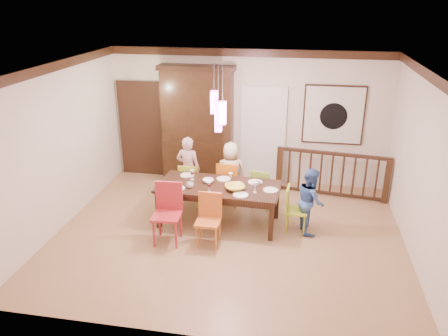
% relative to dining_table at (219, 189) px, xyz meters
% --- Properties ---
extents(floor, '(6.00, 6.00, 0.00)m').
position_rel_dining_table_xyz_m(floor, '(0.24, -0.40, -0.67)').
color(floor, '#A88051').
rests_on(floor, ground).
extents(ceiling, '(6.00, 6.00, 0.00)m').
position_rel_dining_table_xyz_m(ceiling, '(0.24, -0.40, 2.23)').
color(ceiling, white).
rests_on(ceiling, wall_back).
extents(wall_back, '(6.00, 0.00, 6.00)m').
position_rel_dining_table_xyz_m(wall_back, '(0.24, 2.10, 0.78)').
color(wall_back, beige).
rests_on(wall_back, floor).
extents(wall_left, '(0.00, 5.00, 5.00)m').
position_rel_dining_table_xyz_m(wall_left, '(-2.76, -0.40, 0.78)').
color(wall_left, beige).
rests_on(wall_left, floor).
extents(wall_right, '(0.00, 5.00, 5.00)m').
position_rel_dining_table_xyz_m(wall_right, '(3.24, -0.40, 0.78)').
color(wall_right, beige).
rests_on(wall_right, floor).
extents(crown_molding, '(6.00, 5.00, 0.16)m').
position_rel_dining_table_xyz_m(crown_molding, '(0.24, -0.40, 2.15)').
color(crown_molding, black).
rests_on(crown_molding, wall_back).
extents(panel_door, '(1.04, 0.07, 2.24)m').
position_rel_dining_table_xyz_m(panel_door, '(-2.16, 2.05, 0.38)').
color(panel_door, black).
rests_on(panel_door, wall_back).
extents(white_doorway, '(0.97, 0.05, 2.22)m').
position_rel_dining_table_xyz_m(white_doorway, '(0.59, 2.07, 0.38)').
color(white_doorway, silver).
rests_on(white_doorway, wall_back).
extents(painting, '(1.25, 0.06, 1.25)m').
position_rel_dining_table_xyz_m(painting, '(2.04, 2.06, 0.93)').
color(painting, black).
rests_on(painting, wall_back).
extents(pendant_cluster, '(0.27, 0.21, 1.14)m').
position_rel_dining_table_xyz_m(pendant_cluster, '(0.00, -0.00, 1.44)').
color(pendant_cluster, '#FF4CC1').
rests_on(pendant_cluster, ceiling).
extents(dining_table, '(2.23, 1.10, 0.75)m').
position_rel_dining_table_xyz_m(dining_table, '(0.00, 0.00, 0.00)').
color(dining_table, black).
rests_on(dining_table, floor).
extents(chair_far_left, '(0.39, 0.39, 0.85)m').
position_rel_dining_table_xyz_m(chair_far_left, '(-0.71, 0.72, -0.18)').
color(chair_far_left, '#9AB629').
rests_on(chair_far_left, floor).
extents(chair_far_mid, '(0.43, 0.43, 0.93)m').
position_rel_dining_table_xyz_m(chair_far_mid, '(0.05, 0.79, -0.14)').
color(chair_far_mid, '#CB6311').
rests_on(chair_far_mid, floor).
extents(chair_far_right, '(0.44, 0.44, 0.83)m').
position_rel_dining_table_xyz_m(chair_far_right, '(0.72, 0.75, -0.20)').
color(chair_far_right, '#80A62D').
rests_on(chair_far_right, floor).
extents(chair_near_left, '(0.49, 0.49, 1.03)m').
position_rel_dining_table_xyz_m(chair_near_left, '(-0.73, -0.81, -0.08)').
color(chair_near_left, '#A9262C').
rests_on(chair_near_left, floor).
extents(chair_near_mid, '(0.41, 0.41, 0.89)m').
position_rel_dining_table_xyz_m(chair_near_mid, '(-0.03, -0.78, -0.16)').
color(chair_near_mid, '#C26124').
rests_on(chair_near_mid, floor).
extents(chair_end_right, '(0.40, 0.40, 0.83)m').
position_rel_dining_table_xyz_m(chair_end_right, '(1.40, -0.07, -0.19)').
color(chair_end_right, '#A8C025').
rests_on(chair_end_right, floor).
extents(china_hutch, '(1.63, 0.46, 2.57)m').
position_rel_dining_table_xyz_m(china_hutch, '(-0.83, 1.90, 0.62)').
color(china_hutch, black).
rests_on(china_hutch, floor).
extents(balustrade, '(2.30, 0.37, 0.96)m').
position_rel_dining_table_xyz_m(balustrade, '(2.07, 1.55, -0.17)').
color(balustrade, black).
rests_on(balustrade, floor).
extents(person_far_left, '(0.51, 0.36, 1.33)m').
position_rel_dining_table_xyz_m(person_far_left, '(-0.79, 0.89, -0.00)').
color(person_far_left, '#F6BBC1').
rests_on(person_far_left, floor).
extents(person_far_mid, '(0.69, 0.52, 1.26)m').
position_rel_dining_table_xyz_m(person_far_mid, '(0.07, 0.90, -0.04)').
color(person_far_mid, beige).
rests_on(person_far_mid, floor).
extents(person_end_right, '(0.56, 0.65, 1.18)m').
position_rel_dining_table_xyz_m(person_end_right, '(1.63, -0.00, -0.08)').
color(person_end_right, '#3B5EA5').
rests_on(person_end_right, floor).
extents(serving_bowl, '(0.45, 0.45, 0.08)m').
position_rel_dining_table_xyz_m(serving_bowl, '(0.31, -0.13, 0.12)').
color(serving_bowl, gold).
rests_on(serving_bowl, dining_table).
extents(small_bowl, '(0.25, 0.25, 0.07)m').
position_rel_dining_table_xyz_m(small_bowl, '(-0.21, 0.09, 0.11)').
color(small_bowl, white).
rests_on(small_bowl, dining_table).
extents(cup_left, '(0.16, 0.16, 0.10)m').
position_rel_dining_table_xyz_m(cup_left, '(-0.48, -0.19, 0.13)').
color(cup_left, silver).
rests_on(cup_left, dining_table).
extents(cup_right, '(0.12, 0.12, 0.09)m').
position_rel_dining_table_xyz_m(cup_right, '(0.70, 0.12, 0.12)').
color(cup_right, silver).
rests_on(cup_right, dining_table).
extents(plate_far_left, '(0.26, 0.26, 0.01)m').
position_rel_dining_table_xyz_m(plate_far_left, '(-0.67, 0.34, 0.09)').
color(plate_far_left, white).
rests_on(plate_far_left, dining_table).
extents(plate_far_mid, '(0.26, 0.26, 0.01)m').
position_rel_dining_table_xyz_m(plate_far_mid, '(0.04, 0.29, 0.09)').
color(plate_far_mid, white).
rests_on(plate_far_mid, dining_table).
extents(plate_far_right, '(0.26, 0.26, 0.01)m').
position_rel_dining_table_xyz_m(plate_far_right, '(0.63, 0.24, 0.09)').
color(plate_far_right, white).
rests_on(plate_far_right, dining_table).
extents(plate_near_left, '(0.26, 0.26, 0.01)m').
position_rel_dining_table_xyz_m(plate_near_left, '(-0.69, -0.26, 0.09)').
color(plate_near_left, white).
rests_on(plate_near_left, dining_table).
extents(plate_near_mid, '(0.26, 0.26, 0.01)m').
position_rel_dining_table_xyz_m(plate_near_mid, '(0.44, -0.34, 0.09)').
color(plate_near_mid, white).
rests_on(plate_near_mid, dining_table).
extents(plate_end_right, '(0.26, 0.26, 0.01)m').
position_rel_dining_table_xyz_m(plate_end_right, '(0.93, -0.05, 0.09)').
color(plate_end_right, white).
rests_on(plate_end_right, dining_table).
extents(wine_glass_a, '(0.08, 0.08, 0.19)m').
position_rel_dining_table_xyz_m(wine_glass_a, '(-0.53, 0.17, 0.18)').
color(wine_glass_a, '#590C19').
rests_on(wine_glass_a, dining_table).
extents(wine_glass_b, '(0.08, 0.08, 0.19)m').
position_rel_dining_table_xyz_m(wine_glass_b, '(0.19, 0.15, 0.18)').
color(wine_glass_b, silver).
rests_on(wine_glass_b, dining_table).
extents(wine_glass_c, '(0.08, 0.08, 0.19)m').
position_rel_dining_table_xyz_m(wine_glass_c, '(-0.11, -0.30, 0.18)').
color(wine_glass_c, '#590C19').
rests_on(wine_glass_c, dining_table).
extents(wine_glass_d, '(0.08, 0.08, 0.19)m').
position_rel_dining_table_xyz_m(wine_glass_d, '(0.67, -0.18, 0.18)').
color(wine_glass_d, silver).
rests_on(wine_glass_d, dining_table).
extents(napkin, '(0.18, 0.14, 0.01)m').
position_rel_dining_table_xyz_m(napkin, '(0.02, -0.38, 0.09)').
color(napkin, '#D83359').
rests_on(napkin, dining_table).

